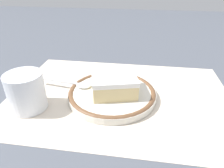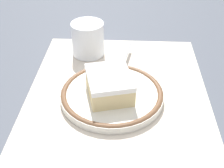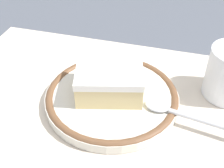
{
  "view_description": "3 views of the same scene",
  "coord_description": "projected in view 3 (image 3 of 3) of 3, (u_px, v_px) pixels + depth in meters",
  "views": [
    {
      "loc": [
        -0.04,
        0.41,
        0.27
      ],
      "look_at": [
        0.02,
        0.01,
        0.04
      ],
      "focal_mm": 32.48,
      "sensor_mm": 36.0,
      "label": 1
    },
    {
      "loc": [
        -0.46,
        -0.02,
        0.39
      ],
      "look_at": [
        0.02,
        0.01,
        0.04
      ],
      "focal_mm": 48.67,
      "sensor_mm": 36.0,
      "label": 2
    },
    {
      "loc": [
        0.11,
        -0.32,
        0.32
      ],
      "look_at": [
        0.02,
        0.01,
        0.04
      ],
      "focal_mm": 47.37,
      "sensor_mm": 36.0,
      "label": 3
    }
  ],
  "objects": [
    {
      "name": "ground_plane",
      "position": [
        100.0,
        104.0,
        0.46
      ],
      "size": [
        2.4,
        2.4,
        0.0
      ],
      "primitive_type": "plane",
      "color": "#4C515B"
    },
    {
      "name": "placemat",
      "position": [
        100.0,
        104.0,
        0.46
      ],
      "size": [
        0.53,
        0.37,
        0.0
      ],
      "primitive_type": "cube",
      "color": "beige",
      "rests_on": "ground_plane"
    },
    {
      "name": "plate",
      "position": [
        112.0,
        97.0,
        0.46
      ],
      "size": [
        0.21,
        0.21,
        0.02
      ],
      "color": "silver",
      "rests_on": "placemat"
    },
    {
      "name": "cake_slice",
      "position": [
        109.0,
        80.0,
        0.45
      ],
      "size": [
        0.12,
        0.1,
        0.04
      ],
      "color": "beige",
      "rests_on": "plate"
    },
    {
      "name": "spoon",
      "position": [
        177.0,
        113.0,
        0.42
      ],
      "size": [
        0.14,
        0.04,
        0.01
      ],
      "color": "silver",
      "rests_on": "plate"
    },
    {
      "name": "napkin",
      "position": [
        27.0,
        60.0,
        0.55
      ],
      "size": [
        0.11,
        0.11,
        0.0
      ],
      "primitive_type": "cube",
      "rotation": [
        0.0,
        0.0,
        0.15
      ],
      "color": "white",
      "rests_on": "placemat"
    }
  ]
}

